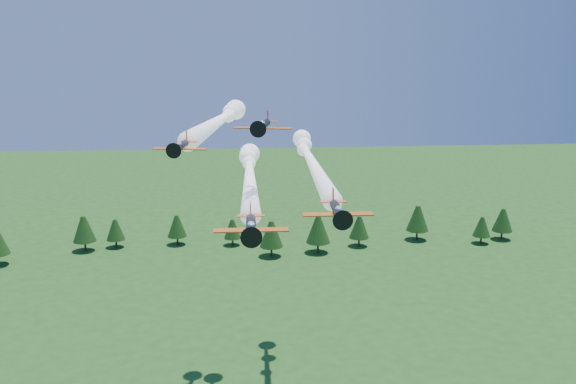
{
  "coord_description": "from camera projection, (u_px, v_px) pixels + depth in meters",
  "views": [
    {
      "loc": [
        -3.68,
        -76.32,
        62.12
      ],
      "look_at": [
        2.84,
        0.0,
        44.0
      ],
      "focal_mm": 40.0,
      "sensor_mm": 36.0,
      "label": 1
    }
  ],
  "objects": [
    {
      "name": "plane_lead",
      "position": [
        250.0,
        174.0,
        100.89
      ],
      "size": [
        8.46,
        53.84,
        3.7
      ],
      "rotation": [
        0.0,
        0.0,
        -0.02
      ],
      "color": "black",
      "rests_on": "ground"
    },
    {
      "name": "plane_left",
      "position": [
        221.0,
        119.0,
        103.44
      ],
      "size": [
        12.3,
        47.66,
        3.7
      ],
      "rotation": [
        0.0,
        0.0,
        -0.17
      ],
      "color": "black",
      "rests_on": "ground"
    },
    {
      "name": "plane_right",
      "position": [
        310.0,
        160.0,
        109.86
      ],
      "size": [
        8.49,
        62.46,
        3.7
      ],
      "rotation": [
        0.0,
        0.0,
        -0.02
      ],
      "color": "black",
      "rests_on": "ground"
    },
    {
      "name": "plane_slot",
      "position": [
        263.0,
        125.0,
        83.27
      ],
      "size": [
        7.63,
        8.39,
        2.67
      ],
      "rotation": [
        0.0,
        0.0,
        -0.21
      ],
      "color": "black",
      "rests_on": "ground"
    },
    {
      "name": "treeline",
      "position": [
        227.0,
        229.0,
        193.1
      ],
      "size": [
        175.94,
        21.43,
        11.57
      ],
      "color": "#382314",
      "rests_on": "ground"
    }
  ]
}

